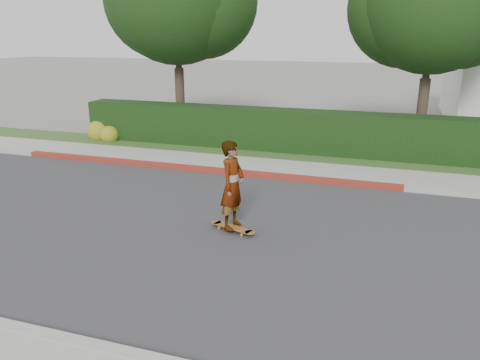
{
  "coord_description": "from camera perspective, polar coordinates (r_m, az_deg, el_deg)",
  "views": [
    {
      "loc": [
        0.5,
        -8.42,
        4.03
      ],
      "look_at": [
        -2.46,
        0.67,
        1.0
      ],
      "focal_mm": 35.0,
      "sensor_mm": 36.0,
      "label": 1
    }
  ],
  "objects": [
    {
      "name": "ground",
      "position": [
        9.35,
        13.33,
        -8.46
      ],
      "size": [
        120.0,
        120.0,
        0.0
      ],
      "primitive_type": "plane",
      "color": "slate",
      "rests_on": "ground"
    },
    {
      "name": "road",
      "position": [
        9.35,
        13.33,
        -8.44
      ],
      "size": [
        60.0,
        8.0,
        0.01
      ],
      "primitive_type": "cube",
      "color": "#2D2D30",
      "rests_on": "ground"
    },
    {
      "name": "curb_far",
      "position": [
        13.14,
        15.0,
        -0.55
      ],
      "size": [
        60.0,
        0.2,
        0.15
      ],
      "primitive_type": "cube",
      "color": "#9E9E99",
      "rests_on": "ground"
    },
    {
      "name": "curb_red_section",
      "position": [
        14.23,
        -5.46,
        1.39
      ],
      "size": [
        12.0,
        0.21,
        0.15
      ],
      "primitive_type": "cube",
      "color": "maroon",
      "rests_on": "ground"
    },
    {
      "name": "sidewalk_far",
      "position": [
        14.0,
        15.24,
        0.48
      ],
      "size": [
        60.0,
        1.6,
        0.12
      ],
      "primitive_type": "cube",
      "color": "gray",
      "rests_on": "ground"
    },
    {
      "name": "planting_strip",
      "position": [
        15.55,
        15.59,
        2.1
      ],
      "size": [
        60.0,
        1.6,
        0.1
      ],
      "primitive_type": "cube",
      "color": "#2D4C1E",
      "rests_on": "ground"
    },
    {
      "name": "hedge",
      "position": [
        16.34,
        5.33,
        5.93
      ],
      "size": [
        15.0,
        1.0,
        1.5
      ],
      "primitive_type": "cube",
      "color": "black",
      "rests_on": "ground"
    },
    {
      "name": "flowering_shrub",
      "position": [
        18.81,
        -16.44,
        5.54
      ],
      "size": [
        1.4,
        1.0,
        0.9
      ],
      "color": "#2D4C19",
      "rests_on": "ground"
    },
    {
      "name": "tree_center",
      "position": [
        17.66,
        22.53,
        19.18
      ],
      "size": [
        5.66,
        4.84,
        7.44
      ],
      "color": "#33261C",
      "rests_on": "ground"
    },
    {
      "name": "skateboard",
      "position": [
        9.9,
        -0.9,
        -5.82
      ],
      "size": [
        1.13,
        0.56,
        0.1
      ],
      "rotation": [
        0.0,
        0.0,
        -0.32
      ],
      "color": "#BB5733",
      "rests_on": "ground"
    },
    {
      "name": "skateboarder",
      "position": [
        9.57,
        -0.93,
        -0.63
      ],
      "size": [
        0.54,
        0.73,
        1.85
      ],
      "primitive_type": "imported",
      "rotation": [
        0.0,
        0.0,
        1.42
      ],
      "color": "white",
      "rests_on": "skateboard"
    }
  ]
}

